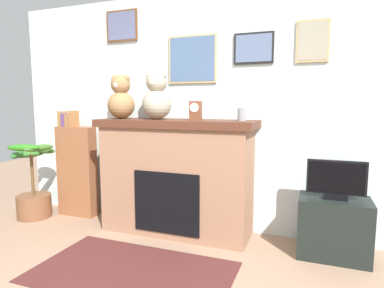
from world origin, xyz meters
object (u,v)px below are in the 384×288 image
Objects in this scene: fireplace at (176,176)px; teddy_bear_brown at (121,99)px; candle_jar at (242,115)px; teddy_bear_tan at (157,98)px; potted_plant at (33,193)px; mantel_clock at (196,110)px; bookshelf at (77,169)px; tv_stand at (333,228)px; television at (336,181)px.

fireplace is 3.51× the size of teddy_bear_brown.
teddy_bear_tan is at bearing -179.96° from candle_jar.
teddy_bear_brown is at bearing 9.03° from potted_plant.
teddy_bear_tan is (-0.44, 0.00, 0.13)m from mantel_clock.
bookshelf is 0.59m from potted_plant.
bookshelf is 1.77m from mantel_clock.
teddy_bear_brown is (-1.36, -0.00, 0.16)m from candle_jar.
potted_plant is 1.84× the size of teddy_bear_tan.
candle_jar is (0.70, -0.02, 0.67)m from fireplace.
mantel_clock is 0.40× the size of teddy_bear_brown.
teddy_bear_tan is (0.44, -0.00, 0.01)m from teddy_bear_brown.
potted_plant is 7.51× the size of candle_jar.
mantel_clock is at bearing 179.21° from tv_stand.
teddy_bear_brown is (-2.23, 0.02, 1.17)m from tv_stand.
candle_jar reaches higher than bookshelf.
tv_stand is (2.96, -0.10, -0.32)m from bookshelf.
television is 2.58× the size of mantel_clock.
potted_plant is 2.30m from mantel_clock.
fireplace is 3.40× the size of television.
teddy_bear_tan is (-0.92, -0.00, 0.17)m from candle_jar.
television is 4.04× the size of candle_jar.
fireplace is at bearing -2.59° from bookshelf.
potted_plant is 1.86× the size of television.
tv_stand is 2.14m from teddy_bear_tan.
bookshelf is 2.59× the size of teddy_bear_tan.
bookshelf is at bearing 177.41° from fireplace.
fireplace is at bearing 178.56° from candle_jar.
television is at bearing -1.96° from bookshelf.
mantel_clock is at bearing -0.07° from teddy_bear_tan.
tv_stand is at bearing -1.37° from fireplace.
fireplace is 3.37× the size of teddy_bear_tan.
bookshelf is 2.20m from candle_jar.
tv_stand is 0.44m from television.
television is (1.57, -0.04, 0.09)m from fireplace.
bookshelf is at bearing 176.04° from teddy_bear_tan.
bookshelf is at bearing 30.87° from potted_plant.
candle_jar is 0.93m from teddy_bear_tan.
candle_jar is 1.37m from teddy_bear_brown.
television is (2.96, -0.10, 0.12)m from bookshelf.
bookshelf is 2.97m from tv_stand.
fireplace is 0.74m from mantel_clock.
teddy_bear_brown is at bearing -179.97° from candle_jar.
teddy_bear_tan is at bearing -3.96° from bookshelf.
television is (3.40, 0.17, 0.40)m from potted_plant.
television is 1.05m from candle_jar.
potted_plant is at bearing -173.63° from fireplace.
candle_jar is at bearing 0.14° from mantel_clock.
candle_jar is (2.08, -0.08, 0.70)m from bookshelf.
potted_plant is at bearing -177.22° from television.
potted_plant is (-1.83, -0.20, -0.31)m from fireplace.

